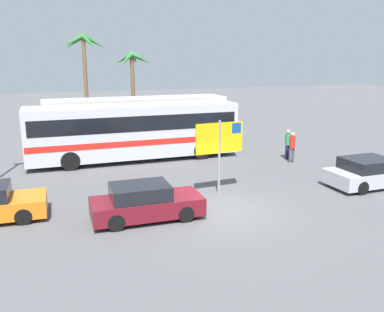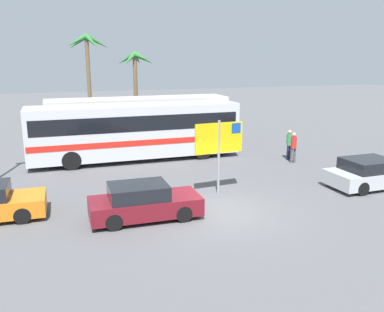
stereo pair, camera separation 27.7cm
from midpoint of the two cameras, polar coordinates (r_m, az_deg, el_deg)
ground at (r=16.00m, az=3.41°, el=-7.70°), size 120.00×120.00×0.00m
bus_front_coach at (r=23.79m, az=-8.31°, el=3.68°), size 11.80×2.58×3.17m
bus_rear_coach at (r=27.71m, az=-7.89°, el=5.07°), size 11.80×2.58×3.17m
ferry_sign at (r=17.54m, az=3.49°, el=2.12°), size 2.20×0.24×3.20m
car_maroon at (r=15.22m, az=-7.00°, el=-6.36°), size 4.03×1.75×1.32m
car_silver at (r=20.50m, az=22.97°, el=-2.13°), size 4.10×1.95×1.32m
pedestrian_by_bus at (r=23.71m, az=13.33°, el=1.52°), size 0.32×0.32×1.71m
pedestrian_crossing_lot at (r=24.44m, az=12.74°, el=1.92°), size 0.32×0.32×1.72m
palm_tree_seaside at (r=35.50m, az=-14.92°, el=13.49°), size 3.65×3.72×7.64m
palm_tree_inland at (r=32.85m, az=-8.40°, el=11.83°), size 2.87×3.04×6.23m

